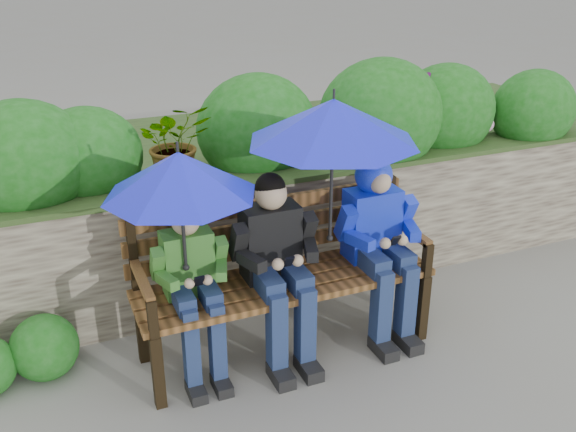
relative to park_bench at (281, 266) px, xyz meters
name	(u,v)px	position (x,y,z in m)	size (l,w,h in m)	color
ground	(293,344)	(0.07, -0.06, -0.60)	(60.00, 60.00, 0.00)	gray
garden_backdrop	(226,188)	(0.10, 1.53, 0.01)	(8.00, 2.85, 1.82)	brown
park_bench	(281,266)	(0.00, 0.00, 0.00)	(2.01, 0.59, 1.06)	black
boy_left	(193,282)	(-0.63, -0.10, 0.07)	(0.47, 0.55, 1.17)	#3D7B28
boy_middle	(277,259)	(-0.07, -0.11, 0.12)	(0.56, 0.65, 1.28)	black
boy_right	(379,232)	(0.70, -0.09, 0.17)	(0.56, 0.68, 1.29)	#041BD0
umbrella_left	(179,174)	(-0.67, -0.10, 0.79)	(0.92, 0.92, 0.82)	#1921EE
umbrella_right	(333,121)	(0.31, -0.11, 1.00)	(1.10, 1.10, 1.02)	#1921EE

